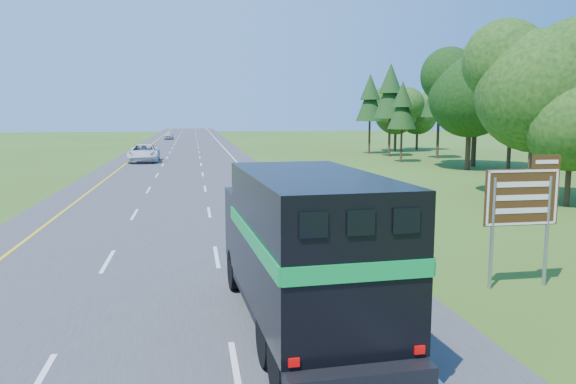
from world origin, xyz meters
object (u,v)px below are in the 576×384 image
(horse_truck, at_px, (303,246))
(white_suv, at_px, (144,153))
(far_car, at_px, (169,136))
(exit_sign, at_px, (523,202))

(horse_truck, distance_m, white_suv, 47.84)
(horse_truck, height_order, far_car, horse_truck)
(white_suv, distance_m, exit_sign, 47.23)
(horse_truck, bearing_deg, far_car, 90.82)
(white_suv, xyz_separation_m, exit_sign, (14.22, -45.01, 1.54))
(horse_truck, distance_m, exit_sign, 7.18)
(horse_truck, height_order, white_suv, horse_truck)
(horse_truck, distance_m, far_car, 98.44)
(horse_truck, xyz_separation_m, exit_sign, (6.81, 2.24, 0.47))
(horse_truck, bearing_deg, white_suv, 95.69)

